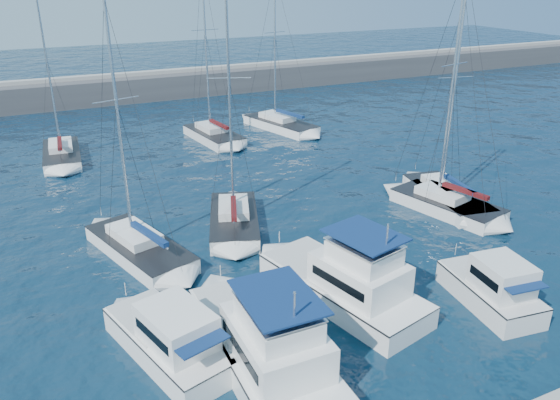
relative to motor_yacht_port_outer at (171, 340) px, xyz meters
name	(u,v)px	position (x,y,z in m)	size (l,w,h in m)	color
ground	(369,291)	(10.92, 0.92, -0.94)	(220.00, 220.00, 0.00)	black
breakwater	(150,89)	(10.92, 52.92, 0.11)	(160.00, 6.00, 4.45)	#424244
motor_yacht_port_outer	(171,340)	(0.00, 0.00, 0.00)	(4.64, 7.64, 3.20)	white
motor_yacht_port_inner	(268,348)	(3.54, -2.46, 0.19)	(3.80, 10.37, 4.69)	white
motor_yacht_stbd_inner	(348,283)	(9.28, 0.49, 0.19)	(5.74, 10.01, 4.69)	white
motor_yacht_stbd_outer	(493,290)	(15.75, -2.87, 0.00)	(3.30, 5.93, 3.20)	silver
sailboat_mid_a	(139,248)	(0.64, 10.01, -0.42)	(5.37, 8.86, 14.85)	white
sailboat_mid_b	(234,220)	(7.12, 11.26, -0.41)	(5.46, 8.27, 15.57)	silver
sailboat_mid_d	(446,204)	(21.60, 7.33, -0.40)	(5.00, 8.27, 16.29)	silver
sailboat_mid_e	(447,196)	(22.63, 8.49, -0.43)	(4.41, 8.55, 14.38)	white
sailboat_back_a	(62,154)	(-1.98, 30.65, -0.43)	(3.58, 8.20, 13.96)	white
sailboat_back_b	(214,135)	(12.24, 30.65, -0.39)	(4.26, 8.19, 16.94)	silver
sailboat_back_c	(280,124)	(20.01, 31.59, -0.42)	(5.45, 9.51, 15.85)	white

